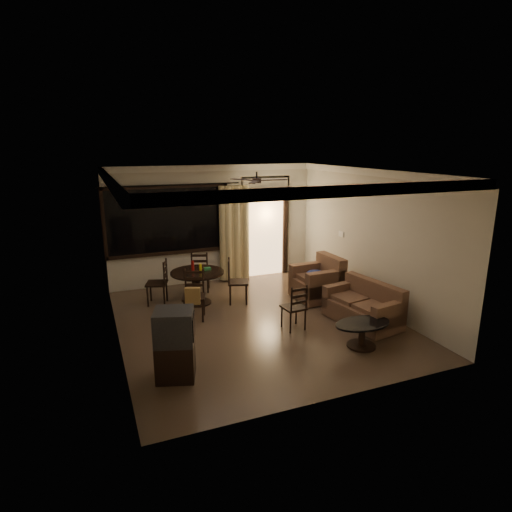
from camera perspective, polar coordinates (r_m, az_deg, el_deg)
name	(u,v)px	position (r m, az deg, el deg)	size (l,w,h in m)	color
ground	(257,321)	(8.22, 0.08, -8.69)	(5.50, 5.50, 0.00)	#7F6651
room_shell	(252,211)	(9.52, -0.60, 6.04)	(5.50, 6.70, 5.50)	beige
dining_table	(198,278)	(9.02, -7.80, -2.95)	(1.11, 1.11, 0.92)	black
dining_chair_west	(158,291)	(9.22, -12.96, -4.56)	(0.53, 0.53, 0.95)	black
dining_chair_east	(238,290)	(9.07, -2.47, -4.51)	(0.53, 0.53, 0.95)	black
dining_chair_south	(194,304)	(8.30, -8.25, -6.36)	(0.53, 0.57, 0.95)	black
dining_chair_north	(201,279)	(9.85, -7.38, -3.05)	(0.53, 0.53, 0.95)	black
tv_cabinet	(175,344)	(6.28, -10.74, -11.49)	(0.66, 0.63, 1.03)	black
sofa	(364,307)	(8.31, 14.27, -6.64)	(0.98, 1.54, 0.77)	#4C2C23
armchair	(319,282)	(9.36, 8.41, -3.43)	(0.93, 0.93, 0.91)	#4C2C23
coffee_table	(362,331)	(7.36, 13.98, -9.63)	(0.97, 0.58, 0.43)	black
side_chair	(294,315)	(7.85, 5.06, -7.91)	(0.41, 0.41, 0.86)	black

